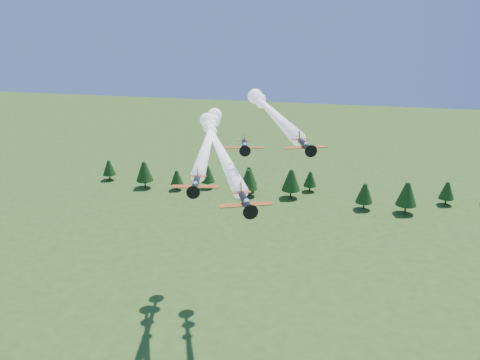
% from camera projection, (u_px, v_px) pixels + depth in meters
% --- Properties ---
extents(plane_lead, '(26.10, 57.99, 3.70)m').
position_uv_depth(plane_lead, '(217.00, 144.00, 112.69)').
color(plane_lead, black).
rests_on(plane_lead, ground).
extents(plane_left, '(15.54, 57.64, 3.70)m').
position_uv_depth(plane_left, '(209.00, 136.00, 118.58)').
color(plane_left, black).
rests_on(plane_left, ground).
extents(plane_right, '(21.63, 49.20, 3.70)m').
position_uv_depth(plane_right, '(269.00, 110.00, 115.07)').
color(plane_right, black).
rests_on(plane_right, ground).
extents(plane_slot, '(7.05, 7.76, 2.46)m').
position_uv_depth(plane_slot, '(244.00, 145.00, 93.05)').
color(plane_slot, black).
rests_on(plane_slot, ground).
extents(treeline, '(170.90, 22.38, 11.89)m').
position_uv_depth(treeline, '(331.00, 184.00, 200.07)').
color(treeline, '#382314').
rests_on(treeline, ground).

